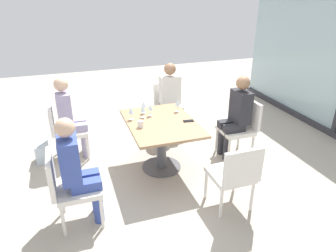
{
  "coord_description": "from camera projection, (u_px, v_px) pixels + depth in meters",
  "views": [
    {
      "loc": [
        3.71,
        -1.16,
        2.44
      ],
      "look_at": [
        0.0,
        0.1,
        0.65
      ],
      "focal_mm": 33.21,
      "sensor_mm": 36.0,
      "label": 1
    }
  ],
  "objects": [
    {
      "name": "wine_glass_4",
      "position": [
        144.0,
        104.0,
        4.48
      ],
      "size": [
        0.07,
        0.07,
        0.18
      ],
      "color": "silver",
      "rests_on": "dining_table_main"
    },
    {
      "name": "cell_phone_on_table",
      "position": [
        188.0,
        121.0,
        4.26
      ],
      "size": [
        0.09,
        0.15,
        0.01
      ],
      "primitive_type": "cube",
      "rotation": [
        0.0,
        0.0,
        -0.12
      ],
      "color": "black",
      "rests_on": "dining_table_main"
    },
    {
      "name": "ground_plane",
      "position": [
        162.0,
        167.0,
        4.55
      ],
      "size": [
        12.0,
        12.0,
        0.0
      ],
      "primitive_type": "plane",
      "color": "#A89E8E"
    },
    {
      "name": "handbag_1",
      "position": [
        144.0,
        125.0,
        5.56
      ],
      "size": [
        0.31,
        0.17,
        0.28
      ],
      "primitive_type": "cube",
      "rotation": [
        0.0,
        0.0,
        0.05
      ],
      "color": "silver",
      "rests_on": "ground_plane"
    },
    {
      "name": "person_front_right",
      "position": [
        77.0,
        167.0,
        3.25
      ],
      "size": [
        0.34,
        0.39,
        1.26
      ],
      "color": "#384C9E",
      "rests_on": "ground_plane"
    },
    {
      "name": "person_far_left",
      "position": [
        171.0,
        96.0,
        5.3
      ],
      "size": [
        0.39,
        0.34,
        1.26
      ],
      "color": "silver",
      "rests_on": "ground_plane"
    },
    {
      "name": "person_front_left",
      "position": [
        70.0,
        114.0,
        4.58
      ],
      "size": [
        0.34,
        0.39,
        1.26
      ],
      "color": "#9E93B7",
      "rests_on": "ground_plane"
    },
    {
      "name": "chair_near_window",
      "position": [
        242.0,
        125.0,
        4.72
      ],
      "size": [
        0.46,
        0.51,
        0.87
      ],
      "color": "silver",
      "rests_on": "ground_plane"
    },
    {
      "name": "chair_front_right",
      "position": [
        69.0,
        185.0,
        3.31
      ],
      "size": [
        0.46,
        0.5,
        0.87
      ],
      "color": "silver",
      "rests_on": "ground_plane"
    },
    {
      "name": "chair_front_left",
      "position": [
        64.0,
        128.0,
        4.63
      ],
      "size": [
        0.46,
        0.5,
        0.87
      ],
      "color": "silver",
      "rests_on": "ground_plane"
    },
    {
      "name": "wine_glass_1",
      "position": [
        143.0,
        109.0,
        4.33
      ],
      "size": [
        0.07,
        0.07,
        0.18
      ],
      "color": "silver",
      "rests_on": "dining_table_main"
    },
    {
      "name": "dining_table_main",
      "position": [
        161.0,
        134.0,
        4.32
      ],
      "size": [
        1.25,
        0.91,
        0.73
      ],
      "color": "#997551",
      "rests_on": "ground_plane"
    },
    {
      "name": "chair_far_left",
      "position": [
        169.0,
        105.0,
        5.48
      ],
      "size": [
        0.5,
        0.46,
        0.87
      ],
      "color": "silver",
      "rests_on": "ground_plane"
    },
    {
      "name": "wine_glass_3",
      "position": [
        178.0,
        103.0,
        4.54
      ],
      "size": [
        0.07,
        0.07,
        0.18
      ],
      "color": "silver",
      "rests_on": "dining_table_main"
    },
    {
      "name": "chair_far_right",
      "position": [
        235.0,
        173.0,
        3.51
      ],
      "size": [
        0.5,
        0.46,
        0.87
      ],
      "color": "silver",
      "rests_on": "ground_plane"
    },
    {
      "name": "wine_glass_0",
      "position": [
        131.0,
        111.0,
        4.26
      ],
      "size": [
        0.07,
        0.07,
        0.18
      ],
      "color": "silver",
      "rests_on": "dining_table_main"
    },
    {
      "name": "coffee_cup",
      "position": [
        141.0,
        124.0,
        4.07
      ],
      "size": [
        0.08,
        0.08,
        0.09
      ],
      "primitive_type": "cylinder",
      "color": "white",
      "rests_on": "dining_table_main"
    },
    {
      "name": "person_near_window",
      "position": [
        236.0,
        113.0,
        4.6
      ],
      "size": [
        0.34,
        0.39,
        1.26
      ],
      "color": "#28282D",
      "rests_on": "ground_plane"
    },
    {
      "name": "handbag_0",
      "position": [
        43.0,
        152.0,
        4.68
      ],
      "size": [
        0.31,
        0.18,
        0.28
      ],
      "primitive_type": "cube",
      "rotation": [
        0.0,
        0.0,
        -0.09
      ],
      "color": "silver",
      "rests_on": "ground_plane"
    },
    {
      "name": "wine_glass_2",
      "position": [
        150.0,
        107.0,
        4.38
      ],
      "size": [
        0.07,
        0.07,
        0.18
      ],
      "color": "silver",
      "rests_on": "dining_table_main"
    }
  ]
}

